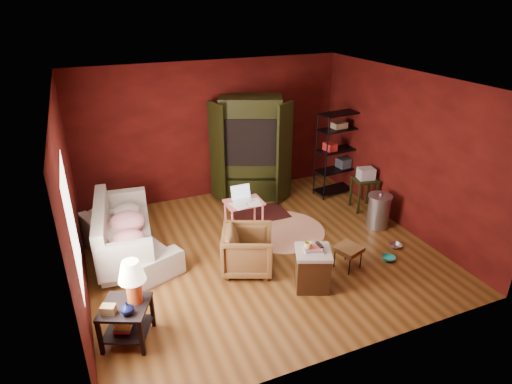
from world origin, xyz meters
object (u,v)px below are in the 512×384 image
sofa (125,233)px  laptop_desk (244,204)px  armchair (248,248)px  hamper (312,268)px  tv_armoire (251,147)px  side_table (129,294)px  wire_shelving (338,150)px

sofa → laptop_desk: (2.09, 0.06, 0.09)m
armchair → hamper: 1.04m
tv_armoire → hamper: bearing=-73.1°
side_table → sofa: bearing=85.1°
armchair → wire_shelving: 3.44m
armchair → hamper: bearing=-113.5°
armchair → side_table: bearing=136.5°
hamper → tv_armoire: (0.36, 3.24, 0.79)m
wire_shelving → side_table: bearing=-156.0°
armchair → tv_armoire: tv_armoire is taller
armchair → side_table: 2.04m
side_table → laptop_desk: (2.25, 2.00, -0.15)m
laptop_desk → tv_armoire: (0.67, 1.29, 0.60)m
tv_armoire → wire_shelving: (1.73, -0.56, -0.13)m
side_table → wire_shelving: size_ratio=0.62×
sofa → armchair: sofa is taller
hamper → tv_armoire: bearing=83.8°
tv_armoire → wire_shelving: size_ratio=1.19×
wire_shelving → laptop_desk: bearing=-169.5°
sofa → armchair: size_ratio=2.80×
side_table → wire_shelving: 5.40m
laptop_desk → side_table: bearing=-138.3°
hamper → wire_shelving: (2.08, 2.68, 0.66)m
side_table → wire_shelving: bearing=30.4°
side_table → laptop_desk: 3.01m
sofa → wire_shelving: size_ratio=1.22×
hamper → tv_armoire: tv_armoire is taller
side_table → wire_shelving: (4.65, 2.72, 0.32)m
armchair → side_table: size_ratio=0.70×
armchair → hamper: size_ratio=1.10×
hamper → tv_armoire: size_ratio=0.33×
sofa → side_table: size_ratio=1.97×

